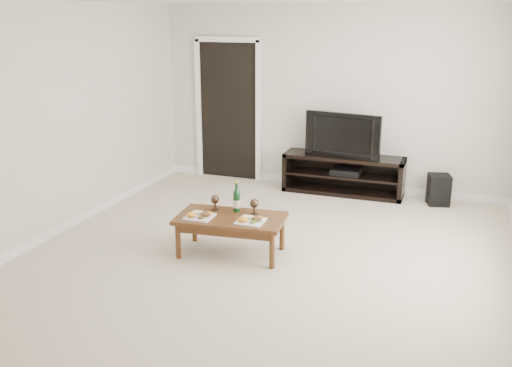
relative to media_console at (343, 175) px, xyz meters
The scene contains 13 objects.
floor 2.53m from the media_console, 96.64° to the right, with size 5.50×5.50×0.00m, color #BFB199.
back_wall 1.10m from the media_console, 136.58° to the left, with size 5.00×0.04×2.60m, color beige.
doorway 2.00m from the media_console, behind, with size 0.90×0.02×2.05m, color black.
media_console is the anchor object (origin of this frame).
television 0.58m from the media_console, ahead, with size 1.07×0.14×0.62m, color black.
av_receiver 0.06m from the media_console, 15.16° to the right, with size 0.40×0.30×0.08m, color black.
subwoofer 1.30m from the media_console, ahead, with size 0.27×0.27×0.41m, color black.
coffee_table 2.60m from the media_console, 105.24° to the right, with size 1.12×0.61×0.42m, color #573518.
plate_left 2.82m from the media_console, 110.27° to the right, with size 0.27×0.27×0.07m, color white.
plate_right 2.63m from the media_console, 99.37° to the right, with size 0.27×0.27×0.07m, color white.
wine_bottle 2.45m from the media_console, 106.37° to the right, with size 0.07×0.07×0.35m, color #0E3416.
goblet_left 2.55m from the media_console, 111.20° to the right, with size 0.09×0.09×0.17m, color #3D2D21, non-canonical shape.
goblet_right 2.41m from the media_console, 101.45° to the right, with size 0.09×0.09×0.17m, color #3D2D21, non-canonical shape.
Camera 1 is at (1.77, -5.19, 2.47)m, focal length 40.00 mm.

